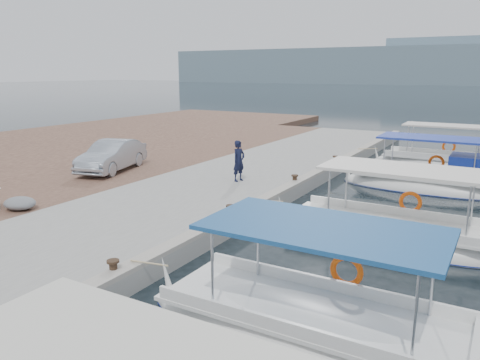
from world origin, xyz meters
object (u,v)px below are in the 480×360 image
fishing_caique_b (310,333)px  fishing_caique_d (426,185)px  fisherman (239,161)px  parked_car (112,156)px  fishing_caique_e (439,165)px  fishing_caique_c (391,238)px

fishing_caique_b → fishing_caique_d: bearing=89.8°
fisherman → parked_car: (-5.97, -1.05, -0.15)m
fishing_caique_d → parked_car: bearing=-156.6°
fisherman → fishing_caique_d: bearing=-43.7°
fishing_caique_b → fisherman: 10.93m
fishing_caique_d → fishing_caique_e: (-0.17, 5.20, -0.07)m
fisherman → fishing_caique_e: bearing=-21.2°
fisherman → fishing_caique_b: bearing=-130.4°
fishing_caique_b → fishing_caique_d: (0.04, 13.06, 0.07)m
parked_car → fishing_caique_c: bearing=-22.6°
fishing_caique_d → parked_car: 13.71m
fishing_caique_c → fishing_caique_d: (-0.11, 7.13, 0.07)m
fishing_caique_d → fisherman: (-6.58, -4.38, 1.14)m
fishing_caique_c → fishing_caique_d: 7.13m
fishing_caique_b → fishing_caique_c: 5.93m
fishing_caique_c → fishing_caique_e: same height
fishing_caique_c → fishing_caique_e: size_ratio=1.08×
fishing_caique_e → parked_car: (-12.38, -10.63, 1.05)m
fishing_caique_e → parked_car: bearing=-139.3°
parked_car → fisherman: bearing=-5.0°
fishing_caique_c → parked_car: (-12.66, 1.69, 1.05)m
fishing_caique_c → fisherman: size_ratio=4.38×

